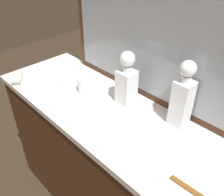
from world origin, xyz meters
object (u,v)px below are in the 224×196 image
Objects in this scene: porcelain_dish at (62,83)px; tortoiseshell_comb at (186,187)px; crystal_decanter_rear at (182,100)px; silver_brush_rear at (17,78)px; crystal_decanter_front at (126,83)px; crystal_tumbler_rear at (85,85)px.

porcelain_dish is 0.86m from tortoiseshell_comb.
crystal_decanter_rear reaches higher than silver_brush_rear.
crystal_decanter_front is at bearing 19.47° from porcelain_dish.
crystal_decanter_rear is at bearing 9.88° from crystal_decanter_front.
silver_brush_rear is (-0.86, -0.34, -0.11)m from crystal_decanter_rear.
crystal_decanter_front is at bearing 155.97° from tortoiseshell_comb.
crystal_decanter_rear is 0.36m from tortoiseshell_comb.
porcelain_dish is (-0.15, -0.04, -0.03)m from crystal_tumbler_rear.
crystal_decanter_front is 3.36× the size of crystal_tumbler_rear.
tortoiseshell_comb is at bearing -10.38° from crystal_tumbler_rear.
crystal_tumbler_rear is at bearing 29.05° from silver_brush_rear.
tortoiseshell_comb is (0.70, -0.13, -0.03)m from crystal_tumbler_rear.
porcelain_dish is (-0.64, -0.18, -0.12)m from crystal_decanter_rear.
silver_brush_rear is at bearing -153.53° from crystal_decanter_front.
silver_brush_rear is (-0.58, -0.29, -0.10)m from crystal_decanter_front.
crystal_tumbler_rear is at bearing -158.11° from crystal_decanter_front.
crystal_decanter_rear is at bearing 21.51° from silver_brush_rear.
tortoiseshell_comb is at bearing -51.39° from crystal_decanter_rear.
silver_brush_rear is (-0.37, -0.20, -0.02)m from crystal_tumbler_rear.
crystal_decanter_rear reaches higher than crystal_decanter_front.
crystal_decanter_front is 0.54m from tortoiseshell_comb.
crystal_decanter_rear is 0.93m from silver_brush_rear.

